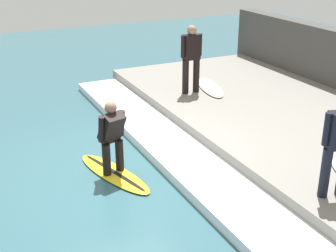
{
  "coord_description": "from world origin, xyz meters",
  "views": [
    {
      "loc": [
        -2.53,
        -7.1,
        3.95
      ],
      "look_at": [
        0.91,
        0.0,
        0.7
      ],
      "focal_mm": 50.0,
      "sensor_mm": 36.0,
      "label": 1
    }
  ],
  "objects_px": {
    "surfer_riding": "(112,134)",
    "surfer_waiting_near": "(191,56)",
    "surfboard_riding": "(114,173)",
    "surfboard_waiting_near": "(210,87)"
  },
  "relations": [
    {
      "from": "surfboard_riding",
      "to": "surfer_riding",
      "type": "height_order",
      "value": "surfer_riding"
    },
    {
      "from": "surfboard_riding",
      "to": "surfer_waiting_near",
      "type": "bearing_deg",
      "value": 41.15
    },
    {
      "from": "surfboard_riding",
      "to": "surfer_waiting_near",
      "type": "relative_size",
      "value": 1.22
    },
    {
      "from": "surfer_riding",
      "to": "surfer_waiting_near",
      "type": "relative_size",
      "value": 0.81
    },
    {
      "from": "surfer_waiting_near",
      "to": "surfboard_riding",
      "type": "bearing_deg",
      "value": -138.85
    },
    {
      "from": "surfer_waiting_near",
      "to": "surfboard_waiting_near",
      "type": "xyz_separation_m",
      "value": [
        0.59,
        0.05,
        -0.89
      ]
    },
    {
      "from": "surfer_waiting_near",
      "to": "surfer_riding",
      "type": "bearing_deg",
      "value": -138.85
    },
    {
      "from": "surfer_riding",
      "to": "surfboard_waiting_near",
      "type": "bearing_deg",
      "value": 36.61
    },
    {
      "from": "surfboard_riding",
      "to": "surfboard_waiting_near",
      "type": "bearing_deg",
      "value": 36.61
    },
    {
      "from": "surfer_waiting_near",
      "to": "surfboard_waiting_near",
      "type": "relative_size",
      "value": 0.96
    }
  ]
}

